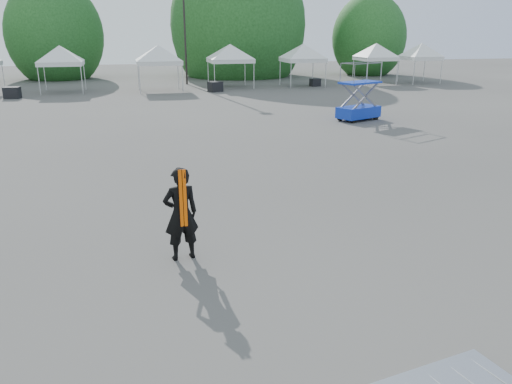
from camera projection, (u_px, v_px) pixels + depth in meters
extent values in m
plane|color=#474442|center=(220.00, 221.00, 11.95)|extent=(120.00, 120.00, 0.00)
cylinder|color=black|center=(185.00, 25.00, 40.68)|extent=(0.16, 0.16, 9.50)
cylinder|color=#382314|center=(59.00, 66.00, 46.60)|extent=(0.36, 0.36, 2.27)
ellipsoid|color=#1C4818|center=(55.00, 35.00, 45.73)|extent=(4.16, 4.16, 4.78)
cylinder|color=#382314|center=(238.00, 61.00, 49.57)|extent=(0.36, 0.36, 2.80)
ellipsoid|color=#1C4818|center=(238.00, 25.00, 48.51)|extent=(5.12, 5.12, 5.89)
cylinder|color=#382314|center=(367.00, 64.00, 50.88)|extent=(0.36, 0.36, 2.10)
ellipsoid|color=#1C4818|center=(369.00, 38.00, 50.08)|extent=(3.84, 3.84, 4.42)
cylinder|color=silver|center=(4.00, 77.00, 37.13)|extent=(0.06, 0.06, 2.00)
cylinder|color=silver|center=(39.00, 81.00, 34.60)|extent=(0.06, 0.06, 2.00)
cylinder|color=silver|center=(82.00, 80.00, 35.26)|extent=(0.06, 0.06, 2.00)
cylinder|color=silver|center=(45.00, 77.00, 37.21)|extent=(0.06, 0.06, 2.00)
cylinder|color=silver|center=(85.00, 77.00, 37.87)|extent=(0.06, 0.06, 2.00)
cube|color=white|center=(61.00, 63.00, 35.90)|extent=(3.03, 3.03, 0.30)
pyramid|color=white|center=(59.00, 45.00, 35.52)|extent=(4.29, 4.29, 1.10)
cylinder|color=silver|center=(140.00, 80.00, 35.50)|extent=(0.06, 0.06, 2.00)
cylinder|color=silver|center=(182.00, 79.00, 36.21)|extent=(0.06, 0.06, 2.00)
cylinder|color=silver|center=(138.00, 76.00, 38.31)|extent=(0.06, 0.06, 2.00)
cylinder|color=silver|center=(178.00, 75.00, 39.02)|extent=(0.06, 0.06, 2.00)
cube|color=white|center=(159.00, 62.00, 36.93)|extent=(3.25, 3.25, 0.30)
pyramid|color=white|center=(158.00, 45.00, 36.54)|extent=(4.59, 4.59, 1.10)
cylinder|color=silver|center=(215.00, 77.00, 37.80)|extent=(0.06, 0.06, 2.00)
cylinder|color=silver|center=(254.00, 76.00, 38.52)|extent=(0.06, 0.06, 2.00)
cylinder|color=silver|center=(208.00, 73.00, 40.64)|extent=(0.06, 0.06, 2.00)
cylinder|color=silver|center=(245.00, 73.00, 41.36)|extent=(0.06, 0.06, 2.00)
cube|color=white|center=(230.00, 61.00, 39.24)|extent=(3.28, 3.28, 0.30)
pyramid|color=white|center=(230.00, 44.00, 38.86)|extent=(4.64, 4.64, 1.10)
cylinder|color=silver|center=(291.00, 76.00, 38.70)|extent=(0.06, 0.06, 2.00)
cylinder|color=silver|center=(326.00, 75.00, 39.38)|extent=(0.06, 0.06, 2.00)
cylinder|color=silver|center=(280.00, 73.00, 41.37)|extent=(0.06, 0.06, 2.00)
cylinder|color=silver|center=(313.00, 72.00, 42.04)|extent=(0.06, 0.06, 2.00)
cube|color=white|center=(303.00, 60.00, 40.04)|extent=(3.09, 3.09, 0.30)
pyramid|color=white|center=(303.00, 44.00, 39.65)|extent=(4.37, 4.37, 1.10)
cylinder|color=silver|center=(367.00, 73.00, 40.73)|extent=(0.06, 0.06, 2.00)
cylinder|color=silver|center=(397.00, 73.00, 41.36)|extent=(0.06, 0.06, 2.00)
cylinder|color=silver|center=(353.00, 71.00, 43.23)|extent=(0.06, 0.06, 2.00)
cylinder|color=silver|center=(381.00, 70.00, 43.86)|extent=(0.06, 0.06, 2.00)
cube|color=white|center=(376.00, 59.00, 41.96)|extent=(2.91, 2.91, 0.30)
pyramid|color=white|center=(377.00, 43.00, 41.58)|extent=(4.11, 4.11, 1.10)
cylinder|color=silver|center=(414.00, 72.00, 41.50)|extent=(0.06, 0.06, 2.00)
cylinder|color=silver|center=(441.00, 72.00, 42.10)|extent=(0.06, 0.06, 2.00)
cylinder|color=silver|center=(398.00, 70.00, 43.87)|extent=(0.06, 0.06, 2.00)
cylinder|color=silver|center=(424.00, 70.00, 44.47)|extent=(0.06, 0.06, 2.00)
cube|color=white|center=(421.00, 58.00, 42.65)|extent=(2.77, 2.77, 0.30)
pyramid|color=white|center=(422.00, 43.00, 42.26)|extent=(3.91, 3.91, 1.10)
imported|color=black|center=(181.00, 214.00, 9.72)|extent=(0.76, 0.56, 1.89)
cube|color=#FF5A05|center=(181.00, 199.00, 9.43)|extent=(0.15, 0.03, 1.13)
cube|color=#0D17B5|center=(358.00, 112.00, 25.24)|extent=(2.45, 1.86, 0.55)
cube|color=#0D17B5|center=(360.00, 83.00, 24.79)|extent=(2.35, 1.78, 0.09)
cylinder|color=black|center=(354.00, 120.00, 24.50)|extent=(0.36, 0.25, 0.33)
cylinder|color=black|center=(376.00, 116.00, 25.44)|extent=(0.36, 0.25, 0.33)
cylinder|color=black|center=(340.00, 117.00, 25.20)|extent=(0.36, 0.25, 0.33)
cylinder|color=black|center=(362.00, 114.00, 26.14)|extent=(0.36, 0.25, 0.33)
cube|color=black|center=(12.00, 93.00, 33.29)|extent=(1.07, 0.88, 0.76)
cube|color=black|center=(215.00, 87.00, 36.94)|extent=(1.15, 1.04, 0.74)
cube|color=black|center=(315.00, 82.00, 40.63)|extent=(0.86, 0.71, 0.60)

